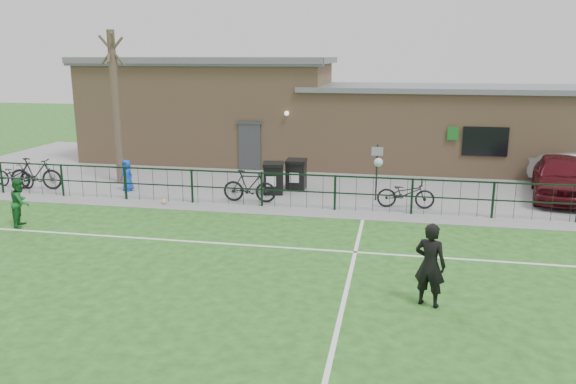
% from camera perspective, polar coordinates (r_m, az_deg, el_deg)
% --- Properties ---
extents(ground, '(90.00, 90.00, 0.00)m').
position_cam_1_polar(ground, '(11.60, -4.87, -12.07)').
color(ground, '#1F5519').
rests_on(ground, ground).
extents(paving_strip, '(34.00, 13.00, 0.02)m').
position_cam_1_polar(paving_strip, '(24.23, 3.87, 1.71)').
color(paving_strip, gray).
rests_on(paving_strip, ground).
extents(pitch_line_touch, '(28.00, 0.10, 0.01)m').
position_cam_1_polar(pitch_line_touch, '(18.75, 1.65, -1.86)').
color(pitch_line_touch, white).
rests_on(pitch_line_touch, ground).
extents(pitch_line_mid, '(28.00, 0.10, 0.01)m').
position_cam_1_polar(pitch_line_mid, '(15.19, -0.73, -5.64)').
color(pitch_line_mid, white).
rests_on(pitch_line_mid, ground).
extents(pitch_line_perp, '(0.10, 16.00, 0.01)m').
position_cam_1_polar(pitch_line_perp, '(11.25, 5.23, -12.90)').
color(pitch_line_perp, white).
rests_on(pitch_line_perp, ground).
extents(perimeter_fence, '(28.00, 0.10, 1.20)m').
position_cam_1_polar(perimeter_fence, '(18.79, 1.76, 0.05)').
color(perimeter_fence, black).
rests_on(perimeter_fence, ground).
extents(bare_tree, '(0.30, 0.30, 6.00)m').
position_cam_1_polar(bare_tree, '(23.35, -17.09, 8.11)').
color(bare_tree, '#4B3A2D').
rests_on(bare_tree, ground).
extents(wheelie_bin_left, '(0.84, 0.92, 1.07)m').
position_cam_1_polar(wheelie_bin_left, '(20.88, -1.48, 1.32)').
color(wheelie_bin_left, black).
rests_on(wheelie_bin_left, paving_strip).
extents(wheelie_bin_right, '(0.74, 0.83, 1.08)m').
position_cam_1_polar(wheelie_bin_right, '(21.49, 0.83, 1.68)').
color(wheelie_bin_right, black).
rests_on(wheelie_bin_right, paving_strip).
extents(sign_post, '(0.08, 0.08, 2.00)m').
position_cam_1_polar(sign_post, '(20.01, 8.98, 1.96)').
color(sign_post, black).
rests_on(sign_post, paving_strip).
extents(car_maroon, '(2.72, 4.90, 1.58)m').
position_cam_1_polar(car_maroon, '(22.33, 26.00, 1.39)').
color(car_maroon, '#4C0D16').
rests_on(car_maroon, paving_strip).
extents(bicycle_a, '(1.96, 0.95, 0.99)m').
position_cam_1_polar(bicycle_a, '(24.28, -26.02, 1.57)').
color(bicycle_a, black).
rests_on(bicycle_a, paving_strip).
extents(bicycle_b, '(2.09, 0.83, 1.22)m').
position_cam_1_polar(bicycle_b, '(23.55, -24.25, 1.71)').
color(bicycle_b, black).
rests_on(bicycle_b, paving_strip).
extents(bicycle_d, '(1.90, 0.56, 1.14)m').
position_cam_1_polar(bicycle_d, '(19.66, -3.93, 0.60)').
color(bicycle_d, black).
rests_on(bicycle_d, paving_strip).
extents(bicycle_e, '(1.92, 0.71, 1.00)m').
position_cam_1_polar(bicycle_e, '(19.27, 11.87, -0.14)').
color(bicycle_e, black).
rests_on(bicycle_e, paving_strip).
extents(spectator_child, '(0.67, 0.54, 1.19)m').
position_cam_1_polar(spectator_child, '(22.13, -16.03, 1.64)').
color(spectator_child, blue).
rests_on(spectator_child, paving_strip).
extents(goalkeeper_kick, '(1.70, 3.36, 2.53)m').
position_cam_1_polar(goalkeeper_kick, '(11.92, 14.10, -6.92)').
color(goalkeeper_kick, black).
rests_on(goalkeeper_kick, ground).
extents(outfield_player, '(0.75, 0.85, 1.46)m').
position_cam_1_polar(outfield_player, '(18.72, -25.55, -0.95)').
color(outfield_player, '#1B6028').
rests_on(outfield_player, ground).
extents(ball_ground, '(0.20, 0.20, 0.20)m').
position_cam_1_polar(ball_ground, '(19.91, -12.49, -0.97)').
color(ball_ground, silver).
rests_on(ball_ground, ground).
extents(clubhouse, '(24.25, 5.40, 4.96)m').
position_cam_1_polar(clubhouse, '(26.94, 2.89, 7.69)').
color(clubhouse, '#A17E5A').
rests_on(clubhouse, ground).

